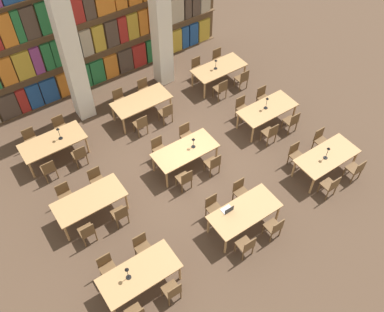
% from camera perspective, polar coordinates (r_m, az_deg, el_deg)
% --- Properties ---
extents(ground_plane, '(40.00, 40.00, 0.00)m').
position_cam_1_polar(ground_plane, '(14.32, -0.64, -1.13)').
color(ground_plane, '#4C3828').
extents(bookshelf_bank, '(10.20, 0.35, 5.50)m').
position_cam_1_polar(bookshelf_bank, '(16.41, -12.31, 17.44)').
color(bookshelf_bank, brown).
rests_on(bookshelf_bank, ground_plane).
extents(pillar_left, '(0.59, 0.59, 6.00)m').
position_cam_1_polar(pillar_left, '(14.68, -16.16, 14.06)').
color(pillar_left, silver).
rests_on(pillar_left, ground_plane).
extents(pillar_center, '(0.59, 0.59, 6.00)m').
position_cam_1_polar(pillar_center, '(15.82, -4.28, 18.59)').
color(pillar_center, silver).
rests_on(pillar_center, ground_plane).
extents(reading_table_0, '(2.10, 0.98, 0.78)m').
position_cam_1_polar(reading_table_0, '(11.50, -7.03, -15.40)').
color(reading_table_0, tan).
rests_on(reading_table_0, ground_plane).
extents(chair_1, '(0.42, 0.40, 0.90)m').
position_cam_1_polar(chair_1, '(11.96, -11.26, -14.29)').
color(chair_1, brown).
rests_on(chair_1, ground_plane).
extents(chair_2, '(0.42, 0.40, 0.90)m').
position_cam_1_polar(chair_2, '(11.47, -2.62, -17.51)').
color(chair_2, brown).
rests_on(chair_2, ground_plane).
extents(chair_3, '(0.42, 0.40, 0.90)m').
position_cam_1_polar(chair_3, '(12.10, -6.66, -11.87)').
color(chair_3, brown).
rests_on(chair_3, ground_plane).
extents(desk_lamp_0, '(0.14, 0.14, 0.50)m').
position_cam_1_polar(desk_lamp_0, '(11.11, -8.64, -14.98)').
color(desk_lamp_0, black).
rests_on(desk_lamp_0, reading_table_0).
extents(reading_table_1, '(2.10, 0.98, 0.78)m').
position_cam_1_polar(reading_table_1, '(12.44, 7.01, -7.48)').
color(reading_table_1, tan).
rests_on(reading_table_1, ground_plane).
extents(chair_4, '(0.42, 0.40, 0.90)m').
position_cam_1_polar(chair_4, '(12.13, 7.25, -11.74)').
color(chair_4, brown).
rests_on(chair_4, ground_plane).
extents(chair_5, '(0.42, 0.40, 0.90)m').
position_cam_1_polar(chair_5, '(12.72, 2.84, -6.80)').
color(chair_5, brown).
rests_on(chair_5, ground_plane).
extents(chair_6, '(0.42, 0.40, 0.90)m').
position_cam_1_polar(chair_6, '(12.55, 10.92, -9.29)').
color(chair_6, brown).
rests_on(chair_6, ground_plane).
extents(chair_7, '(0.42, 0.40, 0.90)m').
position_cam_1_polar(chair_7, '(13.12, 6.47, -4.65)').
color(chair_7, brown).
rests_on(chair_7, ground_plane).
extents(laptop, '(0.32, 0.22, 0.21)m').
position_cam_1_polar(laptop, '(12.30, 4.76, -7.14)').
color(laptop, silver).
rests_on(laptop, reading_table_1).
extents(reading_table_2, '(2.10, 0.98, 0.78)m').
position_cam_1_polar(reading_table_2, '(14.27, 17.54, -0.15)').
color(reading_table_2, tan).
rests_on(reading_table_2, ground_plane).
extents(chair_8, '(0.42, 0.40, 0.90)m').
position_cam_1_polar(chair_8, '(13.84, 17.99, -3.73)').
color(chair_8, brown).
rests_on(chair_8, ground_plane).
extents(chair_9, '(0.42, 0.40, 0.90)m').
position_cam_1_polar(chair_9, '(14.37, 13.65, 0.24)').
color(chair_9, brown).
rests_on(chair_9, ground_plane).
extents(chair_10, '(0.42, 0.40, 0.90)m').
position_cam_1_polar(chair_10, '(14.53, 21.00, -1.63)').
color(chair_10, brown).
rests_on(chair_10, ground_plane).
extents(chair_11, '(0.42, 0.40, 0.90)m').
position_cam_1_polar(chair_11, '(15.04, 16.75, 2.09)').
color(chair_11, brown).
rests_on(chair_11, ground_plane).
extents(desk_lamp_1, '(0.14, 0.14, 0.50)m').
position_cam_1_polar(desk_lamp_1, '(13.88, 17.66, 0.65)').
color(desk_lamp_1, black).
rests_on(desk_lamp_1, reading_table_2).
extents(reading_table_3, '(2.10, 0.98, 0.78)m').
position_cam_1_polar(reading_table_3, '(12.92, -13.52, -5.85)').
color(reading_table_3, tan).
rests_on(reading_table_3, ground_plane).
extents(chair_12, '(0.42, 0.40, 0.90)m').
position_cam_1_polar(chair_12, '(12.61, -13.81, -9.78)').
color(chair_12, brown).
rests_on(chair_12, ground_plane).
extents(chair_13, '(0.42, 0.40, 0.90)m').
position_cam_1_polar(chair_13, '(13.51, -16.57, -5.01)').
color(chair_13, brown).
rests_on(chair_13, ground_plane).
extents(chair_14, '(0.42, 0.40, 0.90)m').
position_cam_1_polar(chair_14, '(12.74, -9.56, -7.63)').
color(chair_14, brown).
rests_on(chair_14, ground_plane).
extents(chair_15, '(0.42, 0.40, 0.90)m').
position_cam_1_polar(chair_15, '(13.63, -12.60, -3.06)').
color(chair_15, brown).
rests_on(chair_15, ground_plane).
extents(reading_table_4, '(2.10, 0.98, 0.78)m').
position_cam_1_polar(reading_table_4, '(13.76, -0.91, 0.59)').
color(reading_table_4, tan).
rests_on(reading_table_4, ground_plane).
extents(chair_16, '(0.42, 0.40, 0.90)m').
position_cam_1_polar(chair_16, '(13.32, -0.97, -3.04)').
color(chair_16, brown).
rests_on(chair_16, ground_plane).
extents(chair_17, '(0.42, 0.40, 0.90)m').
position_cam_1_polar(chair_17, '(14.18, -4.45, 1.03)').
color(chair_17, brown).
rests_on(chair_17, ground_plane).
extents(chair_18, '(0.42, 0.40, 0.90)m').
position_cam_1_polar(chair_18, '(13.73, 2.84, -0.99)').
color(chair_18, brown).
rests_on(chair_18, ground_plane).
extents(chair_19, '(0.42, 0.40, 0.90)m').
position_cam_1_polar(chair_19, '(14.56, -0.76, 2.86)').
color(chair_19, brown).
rests_on(chair_19, ground_plane).
extents(desk_lamp_2, '(0.14, 0.14, 0.41)m').
position_cam_1_polar(desk_lamp_2, '(13.59, 0.19, 2.00)').
color(desk_lamp_2, black).
rests_on(desk_lamp_2, reading_table_4).
extents(reading_table_5, '(2.10, 0.98, 0.78)m').
position_cam_1_polar(reading_table_5, '(15.36, 10.01, 6.09)').
color(reading_table_5, tan).
rests_on(reading_table_5, ground_plane).
extents(chair_20, '(0.42, 0.40, 0.90)m').
position_cam_1_polar(chair_20, '(14.87, 10.40, 3.07)').
color(chair_20, brown).
rests_on(chair_20, ground_plane).
extents(chair_21, '(0.42, 0.40, 0.90)m').
position_cam_1_polar(chair_21, '(15.64, 6.68, 6.46)').
color(chair_21, brown).
rests_on(chair_21, ground_plane).
extents(chair_22, '(0.42, 0.40, 0.90)m').
position_cam_1_polar(chair_22, '(15.42, 13.15, 4.54)').
color(chair_22, brown).
rests_on(chair_22, ground_plane).
extents(chair_23, '(0.42, 0.40, 0.90)m').
position_cam_1_polar(chair_23, '(16.16, 9.43, 7.76)').
color(chair_23, brown).
rests_on(chair_23, ground_plane).
extents(desk_lamp_3, '(0.14, 0.14, 0.49)m').
position_cam_1_polar(desk_lamp_3, '(15.08, 9.95, 7.24)').
color(desk_lamp_3, black).
rests_on(desk_lamp_3, reading_table_5).
extents(reading_table_6, '(2.10, 0.98, 0.78)m').
position_cam_1_polar(reading_table_6, '(14.74, -18.07, 1.68)').
color(reading_table_6, tan).
rests_on(reading_table_6, ground_plane).
extents(chair_24, '(0.42, 0.40, 0.90)m').
position_cam_1_polar(chair_24, '(14.31, -18.59, -1.64)').
color(chair_24, brown).
rests_on(chair_24, ground_plane).
extents(chair_25, '(0.42, 0.40, 0.90)m').
position_cam_1_polar(chair_25, '(15.39, -20.68, 2.06)').
color(chair_25, brown).
rests_on(chair_25, ground_plane).
extents(chair_26, '(0.42, 0.40, 0.90)m').
position_cam_1_polar(chair_26, '(14.43, -14.78, 0.19)').
color(chair_26, brown).
rests_on(chair_26, ground_plane).
extents(chair_27, '(0.42, 0.40, 0.90)m').
position_cam_1_polar(chair_27, '(15.51, -17.13, 3.73)').
color(chair_27, brown).
rests_on(chair_27, ground_plane).
extents(desk_lamp_4, '(0.14, 0.14, 0.49)m').
position_cam_1_polar(desk_lamp_4, '(14.46, -17.39, 3.15)').
color(desk_lamp_4, black).
rests_on(desk_lamp_4, reading_table_6).
extents(reading_table_7, '(2.10, 0.98, 0.78)m').
position_cam_1_polar(reading_table_7, '(15.54, -6.76, 7.18)').
color(reading_table_7, tan).
rests_on(reading_table_7, ground_plane).
extents(chair_28, '(0.42, 0.40, 0.90)m').
position_cam_1_polar(chair_28, '(15.03, -6.83, 4.26)').
color(chair_28, brown).
rests_on(chair_28, ground_plane).
extents(chair_29, '(0.42, 0.40, 0.90)m').
position_cam_1_polar(chair_29, '(16.07, -9.60, 7.43)').
color(chair_29, brown).
rests_on(chair_29, ground_plane).
extents(chair_30, '(0.42, 0.40, 0.90)m').
position_cam_1_polar(chair_30, '(15.37, -3.47, 5.83)').
color(chair_30, brown).
rests_on(chair_30, ground_plane).
extents(chair_31, '(0.42, 0.40, 0.90)m').
position_cam_1_polar(chair_31, '(16.39, -6.37, 8.86)').
color(chair_31, brown).
rests_on(chair_31, ground_plane).
extents(reading_table_8, '(2.10, 0.98, 0.78)m').
position_cam_1_polar(reading_table_8, '(16.93, 3.62, 11.50)').
color(reading_table_8, tan).
rests_on(reading_table_8, ground_plane).
extents(chair_32, '(0.42, 0.40, 0.90)m').
position_cam_1_polar(chair_32, '(16.36, 3.88, 8.98)').
color(chair_32, brown).
rests_on(chair_32, ground_plane).
extents(chair_33, '(0.42, 0.40, 0.90)m').
position_cam_1_polar(chair_33, '(17.31, 0.74, 11.71)').
color(chair_33, brown).
rests_on(chair_33, ground_plane).
extents(chair_34, '(0.42, 0.40, 0.90)m').
position_cam_1_polar(chair_34, '(16.88, 6.72, 10.22)').
color(chair_34, brown).
rests_on(chair_34, ground_plane).
extents(chair_35, '(0.42, 0.40, 0.90)m').
position_cam_1_polar(chair_35, '(17.81, 3.53, 12.84)').
color(chair_35, brown).
rests_on(chair_35, ground_plane).
extents(desk_lamp_5, '(0.14, 0.14, 0.43)m').
position_cam_1_polar(desk_lamp_5, '(16.64, 3.20, 12.34)').
color(desk_lamp_5, black).
rests_on(desk_lamp_5, reading_table_8).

